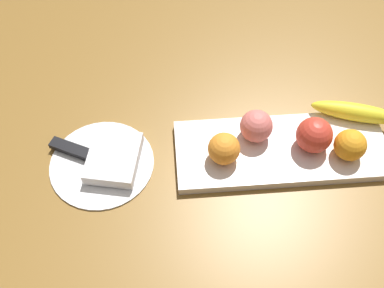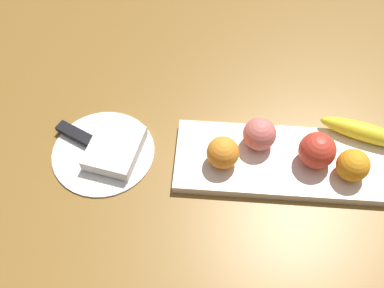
% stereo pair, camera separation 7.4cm
% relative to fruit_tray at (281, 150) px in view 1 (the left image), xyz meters
% --- Properties ---
extents(ground_plane, '(2.40, 2.40, 0.00)m').
position_rel_fruit_tray_xyz_m(ground_plane, '(0.01, -0.00, -0.01)').
color(ground_plane, brown).
extents(fruit_tray, '(0.43, 0.16, 0.02)m').
position_rel_fruit_tray_xyz_m(fruit_tray, '(0.00, 0.00, 0.00)').
color(fruit_tray, silver).
rests_on(fruit_tray, ground_plane).
extents(apple, '(0.07, 0.07, 0.07)m').
position_rel_fruit_tray_xyz_m(apple, '(0.06, 0.00, 0.05)').
color(apple, red).
rests_on(apple, fruit_tray).
extents(banana, '(0.19, 0.09, 0.04)m').
position_rel_fruit_tray_xyz_m(banana, '(0.17, 0.06, 0.03)').
color(banana, yellow).
rests_on(banana, fruit_tray).
extents(orange_near_apple, '(0.06, 0.06, 0.06)m').
position_rel_fruit_tray_xyz_m(orange_near_apple, '(0.12, -0.03, 0.04)').
color(orange_near_apple, orange).
rests_on(orange_near_apple, fruit_tray).
extents(orange_near_banana, '(0.06, 0.06, 0.06)m').
position_rel_fruit_tray_xyz_m(orange_near_banana, '(-0.12, -0.02, 0.04)').
color(orange_near_banana, orange).
rests_on(orange_near_banana, fruit_tray).
extents(peach, '(0.07, 0.07, 0.07)m').
position_rel_fruit_tray_xyz_m(peach, '(-0.05, 0.03, 0.04)').
color(peach, '#DB6C64').
rests_on(peach, fruit_tray).
extents(dinner_plate, '(0.21, 0.21, 0.01)m').
position_rel_fruit_tray_xyz_m(dinner_plate, '(-0.36, 0.00, -0.01)').
color(dinner_plate, white).
rests_on(dinner_plate, ground_plane).
extents(folded_napkin, '(0.12, 0.14, 0.03)m').
position_rel_fruit_tray_xyz_m(folded_napkin, '(-0.34, 0.00, 0.01)').
color(folded_napkin, white).
rests_on(folded_napkin, dinner_plate).
extents(knife, '(0.17, 0.10, 0.01)m').
position_rel_fruit_tray_xyz_m(knife, '(-0.41, 0.02, 0.00)').
color(knife, silver).
rests_on(knife, dinner_plate).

